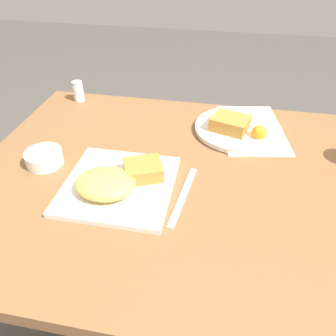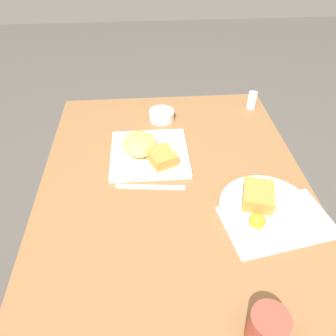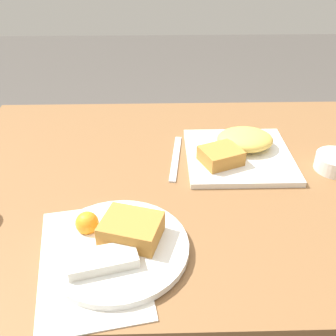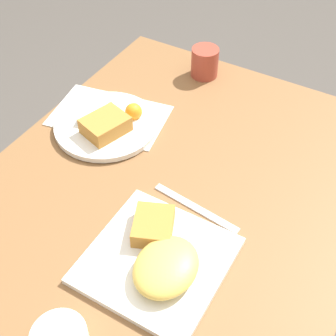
{
  "view_description": "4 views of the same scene",
  "coord_description": "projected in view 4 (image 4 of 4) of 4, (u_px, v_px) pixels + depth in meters",
  "views": [
    {
      "loc": [
        0.08,
        -0.64,
        1.24
      ],
      "look_at": [
        -0.04,
        -0.03,
        0.76
      ],
      "focal_mm": 35.0,
      "sensor_mm": 36.0,
      "label": 1
    },
    {
      "loc": [
        0.72,
        -0.08,
        1.41
      ],
      "look_at": [
        -0.03,
        -0.02,
        0.76
      ],
      "focal_mm": 35.0,
      "sensor_mm": 36.0,
      "label": 2
    },
    {
      "loc": [
        0.05,
        0.76,
        1.23
      ],
      "look_at": [
        0.03,
        0.01,
        0.74
      ],
      "focal_mm": 42.0,
      "sensor_mm": 36.0,
      "label": 3
    },
    {
      "loc": [
        -0.57,
        -0.34,
        1.49
      ],
      "look_at": [
        0.03,
        0.01,
        0.77
      ],
      "focal_mm": 50.0,
      "sensor_mm": 36.0,
      "label": 4
    }
  ],
  "objects": [
    {
      "name": "plate_oval_far",
      "position": [
        107.0,
        123.0,
        1.17
      ],
      "size": [
        0.26,
        0.26,
        0.05
      ],
      "color": "white",
      "rests_on": "menu_card"
    },
    {
      "name": "plate_square_near",
      "position": [
        160.0,
        258.0,
        0.89
      ],
      "size": [
        0.26,
        0.26,
        0.06
      ],
      "color": "white",
      "rests_on": "dining_table"
    },
    {
      "name": "coffee_mug",
      "position": [
        205.0,
        62.0,
        1.32
      ],
      "size": [
        0.08,
        0.08,
        0.08
      ],
      "color": "#9E3D2D",
      "rests_on": "dining_table"
    },
    {
      "name": "menu_card",
      "position": [
        110.0,
        116.0,
        1.22
      ],
      "size": [
        0.23,
        0.32,
        0.0
      ],
      "rotation": [
        0.0,
        0.0,
        0.18
      ],
      "color": "silver",
      "rests_on": "dining_table"
    },
    {
      "name": "butter_knife",
      "position": [
        196.0,
        208.0,
        1.0
      ],
      "size": [
        0.04,
        0.21,
        0.0
      ],
      "rotation": [
        0.0,
        0.0,
        1.46
      ],
      "color": "silver",
      "rests_on": "dining_table"
    },
    {
      "name": "dining_table",
      "position": [
        165.0,
        220.0,
        1.08
      ],
      "size": [
        1.1,
        0.83,
        0.71
      ],
      "color": "brown",
      "rests_on": "ground_plane"
    }
  ]
}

